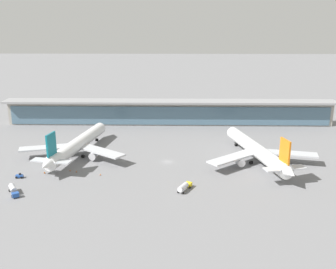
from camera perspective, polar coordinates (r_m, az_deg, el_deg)
The scene contains 13 objects.
ground_plane at distance 177.14m, azimuth -0.10°, elevation -4.02°, with size 1200.00×1200.00×0.00m, color slate.
airliner_left_stand at distance 187.65m, azimuth -13.18°, elevation -1.46°, with size 51.19×67.35×18.01m.
airliner_centre_stand at distance 179.20m, azimuth 12.92°, elevation -2.29°, with size 50.62×66.90×18.01m.
service_truck_near_nose_yellow at distance 176.78m, azimuth 15.88°, elevation -4.14°, with size 7.58×5.23×3.10m.
service_truck_under_wing_blue at distance 155.72m, azimuth -21.73°, elevation -7.53°, with size 6.47×8.49×2.95m.
service_truck_mid_apron_yellow at distance 147.65m, azimuth 2.39°, elevation -7.62°, with size 5.92×8.68×2.95m.
service_truck_by_tail_blue at distance 170.36m, azimuth -20.94°, elevation -5.70°, with size 2.89×1.76×2.05m.
terminal_building at distance 239.09m, azimuth 0.24°, elevation 3.35°, with size 201.26×12.80×15.20m.
safety_cone_alpha at distance 169.73m, azimuth -13.29°, elevation -5.30°, with size 0.62×0.62×0.70m.
safety_cone_bravo at distance 171.71m, azimuth -14.17°, elevation -5.11°, with size 0.62×0.62×0.70m.
safety_cone_charlie at distance 171.89m, azimuth -17.60°, elevation -5.37°, with size 0.62×0.62×0.70m.
safety_cone_delta at distance 172.49m, azimuth -17.68°, elevation -5.30°, with size 0.62×0.62×0.70m.
safety_cone_echo at distance 164.50m, azimuth -9.87°, elevation -5.80°, with size 0.62×0.62×0.70m.
Camera 1 is at (3.53, -166.03, 61.66)m, focal length 41.57 mm.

